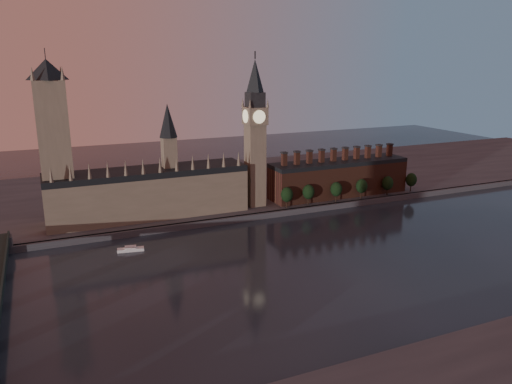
# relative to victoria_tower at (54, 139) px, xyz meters

# --- Properties ---
(ground) EXTENTS (900.00, 900.00, 0.00)m
(ground) POSITION_rel_victoria_tower_xyz_m (120.00, -115.00, -59.09)
(ground) COLOR black
(ground) RESTS_ON ground
(north_bank) EXTENTS (900.00, 182.00, 4.00)m
(north_bank) POSITION_rel_victoria_tower_xyz_m (120.00, 63.04, -57.09)
(north_bank) COLOR #4B4B50
(north_bank) RESTS_ON ground
(palace_of_westminster) EXTENTS (130.00, 30.30, 74.00)m
(palace_of_westminster) POSITION_rel_victoria_tower_xyz_m (55.59, -0.09, -37.46)
(palace_of_westminster) COLOR #7C6C58
(palace_of_westminster) RESTS_ON north_bank
(victoria_tower) EXTENTS (24.00, 24.00, 108.00)m
(victoria_tower) POSITION_rel_victoria_tower_xyz_m (0.00, 0.00, 0.00)
(victoria_tower) COLOR #7C6C58
(victoria_tower) RESTS_ON north_bank
(big_ben) EXTENTS (15.00, 15.00, 107.00)m
(big_ben) POSITION_rel_victoria_tower_xyz_m (130.00, -5.00, -2.26)
(big_ben) COLOR #7C6C58
(big_ben) RESTS_ON north_bank
(chimney_block) EXTENTS (110.00, 25.00, 37.00)m
(chimney_block) POSITION_rel_victoria_tower_xyz_m (200.00, -5.00, -41.27)
(chimney_block) COLOR #552D20
(chimney_block) RESTS_ON north_bank
(embankment_tree_0) EXTENTS (8.60, 8.60, 14.88)m
(embankment_tree_0) POSITION_rel_victoria_tower_xyz_m (147.85, -20.20, -45.62)
(embankment_tree_0) COLOR black
(embankment_tree_0) RESTS_ON north_bank
(embankment_tree_1) EXTENTS (8.60, 8.60, 14.88)m
(embankment_tree_1) POSITION_rel_victoria_tower_xyz_m (165.48, -19.77, -45.62)
(embankment_tree_1) COLOR black
(embankment_tree_1) RESTS_ON north_bank
(embankment_tree_2) EXTENTS (8.60, 8.60, 14.88)m
(embankment_tree_2) POSITION_rel_victoria_tower_xyz_m (187.93, -21.32, -45.62)
(embankment_tree_2) COLOR black
(embankment_tree_2) RESTS_ON north_bank
(embankment_tree_3) EXTENTS (8.60, 8.60, 14.88)m
(embankment_tree_3) POSITION_rel_victoria_tower_xyz_m (210.55, -20.95, -45.62)
(embankment_tree_3) COLOR black
(embankment_tree_3) RESTS_ON north_bank
(embankment_tree_4) EXTENTS (8.60, 8.60, 14.88)m
(embankment_tree_4) POSITION_rel_victoria_tower_xyz_m (234.33, -21.32, -45.62)
(embankment_tree_4) COLOR black
(embankment_tree_4) RESTS_ON north_bank
(embankment_tree_5) EXTENTS (8.60, 8.60, 14.88)m
(embankment_tree_5) POSITION_rel_victoria_tower_xyz_m (258.60, -19.70, -45.62)
(embankment_tree_5) COLOR black
(embankment_tree_5) RESTS_ON north_bank
(river_boat) EXTENTS (15.31, 6.67, 2.96)m
(river_boat) POSITION_rel_victoria_tower_xyz_m (33.15, -49.59, -57.95)
(river_boat) COLOR silver
(river_boat) RESTS_ON ground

